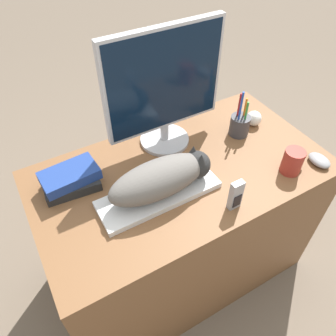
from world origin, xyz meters
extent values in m
plane|color=#6B5B4C|center=(0.00, 0.00, 0.00)|extent=(12.00, 12.00, 0.00)
cube|color=brown|center=(0.00, 0.33, 0.38)|extent=(1.20, 0.66, 0.76)
cube|color=silver|center=(-0.15, 0.26, 0.77)|extent=(0.46, 0.16, 0.02)
ellipsoid|color=#66605B|center=(-0.15, 0.26, 0.86)|extent=(0.38, 0.15, 0.14)
sphere|color=#262626|center=(0.01, 0.26, 0.85)|extent=(0.11, 0.11, 0.11)
cone|color=#262626|center=(0.01, 0.23, 0.90)|extent=(0.04, 0.04, 0.04)
cone|color=#262626|center=(0.01, 0.28, 0.90)|extent=(0.04, 0.04, 0.04)
cylinder|color=#B7B7BC|center=(0.03, 0.52, 0.77)|extent=(0.21, 0.21, 0.02)
cylinder|color=#B7B7BC|center=(0.03, 0.52, 0.82)|extent=(0.04, 0.04, 0.09)
cube|color=#B7B7BC|center=(0.03, 0.52, 1.06)|extent=(0.50, 0.03, 0.41)
cube|color=black|center=(0.03, 0.51, 1.06)|extent=(0.47, 0.01, 0.39)
ellipsoid|color=gray|center=(0.51, 0.09, 0.78)|extent=(0.07, 0.10, 0.03)
cylinder|color=#9E2D23|center=(0.37, 0.11, 0.81)|extent=(0.08, 0.08, 0.11)
torus|color=#9E2D23|center=(0.41, 0.11, 0.81)|extent=(0.07, 0.01, 0.07)
cylinder|color=#38383D|center=(0.34, 0.40, 0.81)|extent=(0.09, 0.09, 0.09)
cylinder|color=orange|center=(0.36, 0.41, 0.87)|extent=(0.01, 0.01, 0.14)
cylinder|color=#B21E1E|center=(0.34, 0.42, 0.88)|extent=(0.01, 0.01, 0.16)
cylinder|color=#1E47B2|center=(0.32, 0.40, 0.89)|extent=(0.01, 0.01, 0.19)
cylinder|color=#338C38|center=(0.35, 0.38, 0.87)|extent=(0.01, 0.01, 0.14)
sphere|color=silver|center=(0.44, 0.42, 0.80)|extent=(0.07, 0.07, 0.07)
cube|color=#99999E|center=(0.06, 0.08, 0.82)|extent=(0.05, 0.02, 0.13)
cube|color=black|center=(0.06, 0.07, 0.81)|extent=(0.03, 0.00, 0.06)
cube|color=black|center=(-0.41, 0.46, 0.78)|extent=(0.21, 0.14, 0.04)
cube|color=navy|center=(-0.41, 0.46, 0.82)|extent=(0.22, 0.14, 0.04)
camera|label=1|loc=(-0.51, -0.44, 1.70)|focal=35.00mm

